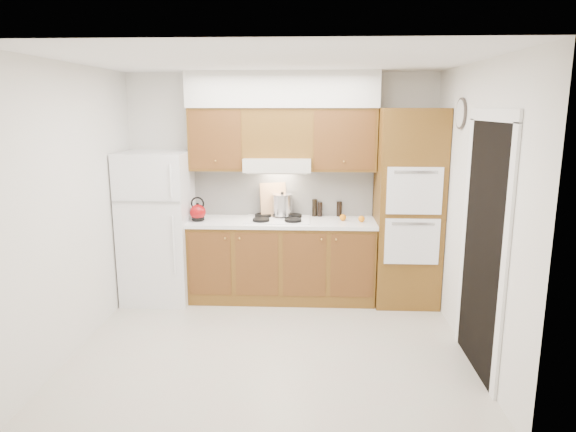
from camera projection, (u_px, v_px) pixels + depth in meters
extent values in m
plane|color=#B7B1A0|center=(272.00, 343.00, 4.90)|extent=(3.60, 3.60, 0.00)
plane|color=white|center=(270.00, 60.00, 4.36)|extent=(3.60, 3.60, 0.00)
cube|color=silver|center=(281.00, 185.00, 6.10)|extent=(3.60, 0.02, 2.60)
cube|color=silver|center=(76.00, 208.00, 4.71)|extent=(0.02, 3.00, 2.60)
cube|color=silver|center=(474.00, 212.00, 4.55)|extent=(0.02, 3.00, 2.60)
cube|color=white|center=(158.00, 227.00, 5.90)|extent=(0.75, 0.72, 1.72)
cube|color=brown|center=(282.00, 261.00, 5.98)|extent=(2.11, 0.60, 0.90)
cube|color=white|center=(282.00, 222.00, 5.87)|extent=(2.13, 0.62, 0.04)
cube|color=white|center=(283.00, 192.00, 6.10)|extent=(2.11, 0.03, 0.56)
cube|color=brown|center=(408.00, 208.00, 5.75)|extent=(0.70, 0.65, 2.20)
cube|color=brown|center=(218.00, 139.00, 5.85)|extent=(0.63, 0.33, 0.70)
cube|color=brown|center=(343.00, 140.00, 5.79)|extent=(0.73, 0.33, 0.70)
cube|color=silver|center=(278.00, 164.00, 5.82)|extent=(0.75, 0.45, 0.15)
cube|color=brown|center=(278.00, 133.00, 5.80)|extent=(0.75, 0.33, 0.55)
cube|color=silver|center=(282.00, 90.00, 5.69)|extent=(2.13, 0.36, 0.40)
cube|color=white|center=(278.00, 219.00, 5.89)|extent=(0.74, 0.50, 0.01)
cube|color=black|center=(483.00, 250.00, 4.26)|extent=(0.02, 0.90, 2.10)
cylinder|color=#3F3833|center=(461.00, 114.00, 4.91)|extent=(0.02, 0.30, 0.30)
sphere|color=maroon|center=(198.00, 212.00, 5.82)|extent=(0.22, 0.22, 0.18)
cube|color=tan|center=(273.00, 200.00, 6.02)|extent=(0.32, 0.19, 0.40)
cylinder|color=silver|center=(282.00, 205.00, 5.98)|extent=(0.29, 0.29, 0.24)
cylinder|color=black|center=(315.00, 208.00, 6.07)|extent=(0.07, 0.07, 0.20)
cylinder|color=black|center=(320.00, 209.00, 6.06)|extent=(0.06, 0.06, 0.17)
cylinder|color=black|center=(339.00, 209.00, 6.07)|extent=(0.06, 0.06, 0.18)
sphere|color=orange|center=(361.00, 219.00, 5.77)|extent=(0.09, 0.09, 0.07)
sphere|color=orange|center=(343.00, 217.00, 5.84)|extent=(0.09, 0.09, 0.07)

